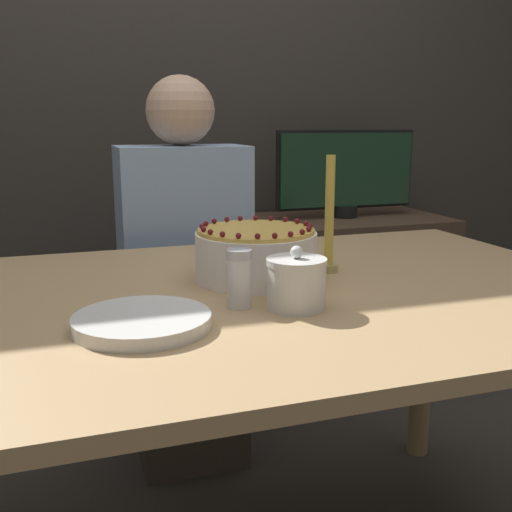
# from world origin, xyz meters

# --- Properties ---
(wall_behind) EXTENTS (8.00, 0.05, 2.60)m
(wall_behind) POSITION_xyz_m (0.00, 1.40, 1.30)
(wall_behind) COLOR #38332D
(wall_behind) RESTS_ON ground_plane
(dining_table) EXTENTS (1.61, 1.02, 0.77)m
(dining_table) POSITION_xyz_m (0.00, 0.00, 0.66)
(dining_table) COLOR tan
(dining_table) RESTS_ON ground_plane
(cake) EXTENTS (0.27, 0.27, 0.13)m
(cake) POSITION_xyz_m (0.03, 0.08, 0.82)
(cake) COLOR white
(cake) RESTS_ON dining_table
(sugar_bowl) EXTENTS (0.11, 0.11, 0.12)m
(sugar_bowl) POSITION_xyz_m (0.04, -0.14, 0.82)
(sugar_bowl) COLOR silver
(sugar_bowl) RESTS_ON dining_table
(sugar_shaker) EXTENTS (0.05, 0.05, 0.11)m
(sugar_shaker) POSITION_xyz_m (-0.06, -0.10, 0.82)
(sugar_shaker) COLOR white
(sugar_shaker) RESTS_ON dining_table
(plate_stack) EXTENTS (0.24, 0.24, 0.02)m
(plate_stack) POSITION_xyz_m (-0.25, -0.16, 0.78)
(plate_stack) COLOR silver
(plate_stack) RESTS_ON dining_table
(candle) EXTENTS (0.05, 0.05, 0.27)m
(candle) POSITION_xyz_m (0.22, 0.10, 0.88)
(candle) COLOR tan
(candle) RESTS_ON dining_table
(person_man_blue_shirt) EXTENTS (0.40, 0.34, 1.25)m
(person_man_blue_shirt) POSITION_xyz_m (0.00, 0.71, 0.55)
(person_man_blue_shirt) COLOR #473D33
(person_man_blue_shirt) RESTS_ON ground_plane
(side_cabinet) EXTENTS (0.84, 0.51, 0.72)m
(side_cabinet) POSITION_xyz_m (0.77, 1.10, 0.36)
(side_cabinet) COLOR #4C3828
(side_cabinet) RESTS_ON ground_plane
(tv_monitor) EXTENTS (0.62, 0.10, 0.36)m
(tv_monitor) POSITION_xyz_m (0.77, 1.10, 0.91)
(tv_monitor) COLOR black
(tv_monitor) RESTS_ON side_cabinet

